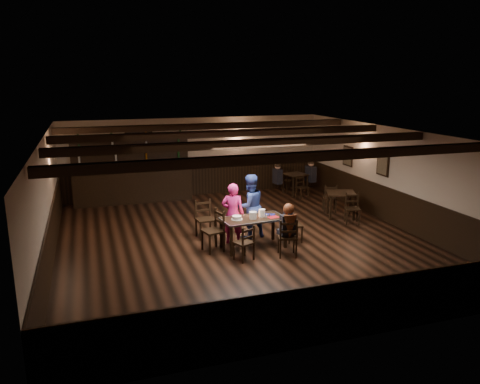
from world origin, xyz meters
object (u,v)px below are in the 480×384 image
object	(u,v)px
chair_near_left	(246,241)
man_blue	(250,206)
woman_pink	(233,214)
cake	(237,218)
dining_table	(253,221)
bar_counter	(133,180)
chair_near_right	(288,235)

from	to	relation	value
chair_near_left	man_blue	size ratio (longest dim) A/B	0.49
woman_pink	cake	world-z (taller)	woman_pink
chair_near_left	cake	size ratio (longest dim) A/B	2.99
dining_table	cake	size ratio (longest dim) A/B	5.83
cake	bar_counter	size ratio (longest dim) A/B	0.07
chair_near_left	chair_near_right	bearing A→B (deg)	-4.53
man_blue	dining_table	bearing A→B (deg)	66.59
dining_table	woman_pink	bearing A→B (deg)	128.73
woman_pink	bar_counter	world-z (taller)	bar_counter
dining_table	woman_pink	world-z (taller)	woman_pink
dining_table	chair_near_right	bearing A→B (deg)	-56.45
dining_table	chair_near_right	size ratio (longest dim) A/B	1.75
woman_pink	bar_counter	bearing A→B (deg)	-44.16
man_blue	bar_counter	xyz separation A→B (m)	(-2.47, 4.61, -0.10)
woman_pink	man_blue	bearing A→B (deg)	-127.74
woman_pink	cake	size ratio (longest dim) A/B	5.56
chair_near_right	bar_counter	world-z (taller)	bar_counter
chair_near_right	cake	distance (m)	1.29
chair_near_left	woman_pink	distance (m)	1.24
woman_pink	bar_counter	size ratio (longest dim) A/B	0.38
woman_pink	bar_counter	xyz separation A→B (m)	(-1.93, 4.90, -0.04)
woman_pink	man_blue	world-z (taller)	man_blue
dining_table	chair_near_left	bearing A→B (deg)	-120.81
man_blue	cake	size ratio (longest dim) A/B	6.04
dining_table	man_blue	world-z (taller)	man_blue
chair_near_left	woman_pink	size ratio (longest dim) A/B	0.54
cake	woman_pink	bearing A→B (deg)	84.60
bar_counter	woman_pink	bearing A→B (deg)	-68.47
cake	dining_table	bearing A→B (deg)	-0.71
bar_counter	chair_near_left	bearing A→B (deg)	-73.06
chair_near_right	bar_counter	distance (m)	6.81
cake	chair_near_left	bearing A→B (deg)	-92.27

